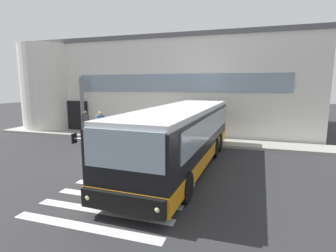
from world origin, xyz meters
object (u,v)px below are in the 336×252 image
Objects in this scene: passenger_by_doorway at (100,122)px; passenger_at_curb_edge at (101,122)px; passenger_near_column at (86,121)px; entry_support_column at (82,104)px; safety_bollard_yellow at (121,135)px; bus_main_foreground at (181,138)px.

passenger_by_doorway and passenger_at_curb_edge have the same top height.
passenger_at_curb_edge is (1.53, -0.33, 0.03)m from passenger_near_column.
entry_support_column is 2.44× the size of passenger_by_doorway.
safety_bollard_yellow is at bearing -24.50° from passenger_by_doorway.
bus_main_foreground is 11.95× the size of safety_bollard_yellow.
passenger_near_column is at bearing 163.58° from safety_bollard_yellow.
entry_support_column is 2.42m from passenger_by_doorway.
entry_support_column is 4.84m from safety_bollard_yellow.
passenger_by_doorway is at bearing -22.36° from entry_support_column.
passenger_near_column is 1.86× the size of safety_bollard_yellow.
passenger_near_column and passenger_by_doorway have the same top height.
passenger_at_curb_edge is (2.33, -1.15, -1.08)m from entry_support_column.
entry_support_column is 0.38× the size of bus_main_foreground.
passenger_near_column is 1.18m from passenger_by_doorway.
passenger_at_curb_edge is at bearing -12.27° from passenger_near_column.
passenger_near_column is at bearing 167.73° from passenger_at_curb_edge.
passenger_at_curb_edge reaches higher than safety_bollard_yellow.
passenger_near_column is at bearing 149.72° from bus_main_foreground.
passenger_by_doorway is 2.46m from safety_bollard_yellow.
bus_main_foreground is at bearing -37.73° from safety_bollard_yellow.
passenger_by_doorway is at bearing 145.82° from bus_main_foreground.
passenger_by_doorway is 1.00× the size of passenger_at_curb_edge.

